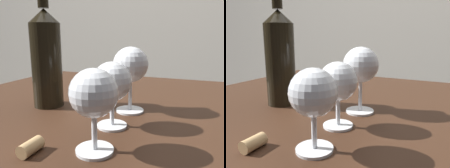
% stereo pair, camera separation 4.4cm
% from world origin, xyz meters
% --- Properties ---
extents(dining_table, '(1.11, 0.81, 0.70)m').
position_xyz_m(dining_table, '(0.00, 0.00, 0.60)').
color(dining_table, '#382114').
rests_on(dining_table, ground_plane).
extents(wine_glass_rose, '(0.08, 0.08, 0.14)m').
position_xyz_m(wine_glass_rose, '(0.01, -0.28, 0.79)').
color(wine_glass_rose, white).
rests_on(wine_glass_rose, dining_table).
extents(wine_glass_amber, '(0.08, 0.08, 0.13)m').
position_xyz_m(wine_glass_amber, '(-0.01, -0.18, 0.79)').
color(wine_glass_amber, white).
rests_on(wine_glass_amber, dining_table).
extents(wine_glass_chardonnay, '(0.08, 0.08, 0.16)m').
position_xyz_m(wine_glass_chardonnay, '(-0.00, -0.08, 0.81)').
color(wine_glass_chardonnay, white).
rests_on(wine_glass_chardonnay, dining_table).
extents(wine_bottle, '(0.08, 0.08, 0.32)m').
position_xyz_m(wine_bottle, '(-0.21, -0.11, 0.83)').
color(wine_bottle, black).
rests_on(wine_bottle, dining_table).
extents(cork, '(0.02, 0.04, 0.02)m').
position_xyz_m(cork, '(-0.09, -0.33, 0.71)').
color(cork, tan).
rests_on(cork, dining_table).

